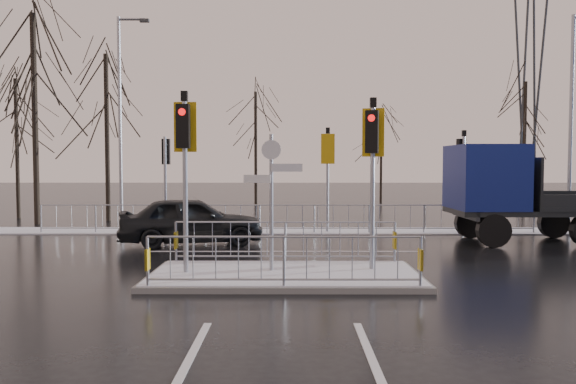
{
  "coord_description": "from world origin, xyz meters",
  "views": [
    {
      "loc": [
        0.13,
        -12.37,
        2.58
      ],
      "look_at": [
        0.06,
        2.55,
        1.8
      ],
      "focal_mm": 35.0,
      "sensor_mm": 36.0,
      "label": 1
    }
  ],
  "objects_px": {
    "street_lamp_right": "(573,114)",
    "street_lamp_left": "(122,113)",
    "traffic_island": "(284,261)",
    "car_far_lane": "(192,220)",
    "flatbed_truck": "(515,191)"
  },
  "relations": [
    {
      "from": "traffic_island",
      "to": "street_lamp_left",
      "type": "distance_m",
      "value": 12.17
    },
    {
      "from": "street_lamp_right",
      "to": "street_lamp_left",
      "type": "relative_size",
      "value": 0.98
    },
    {
      "from": "street_lamp_left",
      "to": "car_far_lane",
      "type": "bearing_deg",
      "value": -51.39
    },
    {
      "from": "flatbed_truck",
      "to": "street_lamp_right",
      "type": "distance_m",
      "value": 5.02
    },
    {
      "from": "street_lamp_right",
      "to": "traffic_island",
      "type": "bearing_deg",
      "value": -141.27
    },
    {
      "from": "flatbed_truck",
      "to": "street_lamp_right",
      "type": "height_order",
      "value": "street_lamp_right"
    },
    {
      "from": "car_far_lane",
      "to": "flatbed_truck",
      "type": "bearing_deg",
      "value": -99.58
    },
    {
      "from": "traffic_island",
      "to": "flatbed_truck",
      "type": "distance_m",
      "value": 9.44
    },
    {
      "from": "car_far_lane",
      "to": "street_lamp_left",
      "type": "bearing_deg",
      "value": 25.94
    },
    {
      "from": "traffic_island",
      "to": "street_lamp_right",
      "type": "height_order",
      "value": "street_lamp_right"
    },
    {
      "from": "traffic_island",
      "to": "street_lamp_left",
      "type": "relative_size",
      "value": 0.73
    },
    {
      "from": "car_far_lane",
      "to": "street_lamp_left",
      "type": "xyz_separation_m",
      "value": [
        -3.45,
        4.32,
        3.73
      ]
    },
    {
      "from": "flatbed_truck",
      "to": "street_lamp_right",
      "type": "xyz_separation_m",
      "value": [
        3.19,
        2.76,
        2.72
      ]
    },
    {
      "from": "traffic_island",
      "to": "flatbed_truck",
      "type": "relative_size",
      "value": 0.88
    },
    {
      "from": "car_far_lane",
      "to": "street_lamp_right",
      "type": "xyz_separation_m",
      "value": [
        13.55,
        3.32,
        3.63
      ]
    }
  ]
}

